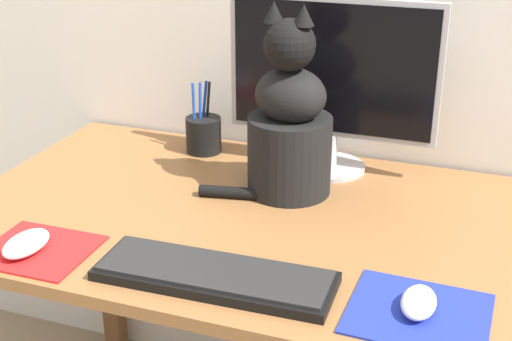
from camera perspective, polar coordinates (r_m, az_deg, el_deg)
The scene contains 9 objects.
desk at distance 1.49m, azimuth 1.04°, elevation -6.90°, with size 1.29×0.75×0.72m.
monitor at distance 1.60m, azimuth 6.12°, elevation 7.29°, with size 0.48×0.17×0.40m.
keyboard at distance 1.23m, azimuth -3.32°, elevation -8.36°, with size 0.42×0.15×0.02m.
mousepad_left at distance 1.38m, azimuth -16.99°, elevation -6.10°, with size 0.20×0.17×0.00m.
mousepad_right at distance 1.18m, azimuth 12.86°, elevation -11.08°, with size 0.23×0.20×0.00m.
computer_mouse_left at distance 1.37m, azimuth -17.92°, elevation -5.58°, with size 0.07×0.11×0.03m.
computer_mouse_right at distance 1.17m, azimuth 12.89°, elevation -10.24°, with size 0.06×0.10×0.03m.
cat at distance 1.50m, azimuth 2.61°, elevation 3.63°, with size 0.28×0.21×0.41m.
pen_cup at distance 1.76m, azimuth -4.22°, elevation 2.95°, with size 0.09×0.09×0.18m.
Camera 1 is at (0.41, -1.22, 1.38)m, focal length 50.00 mm.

